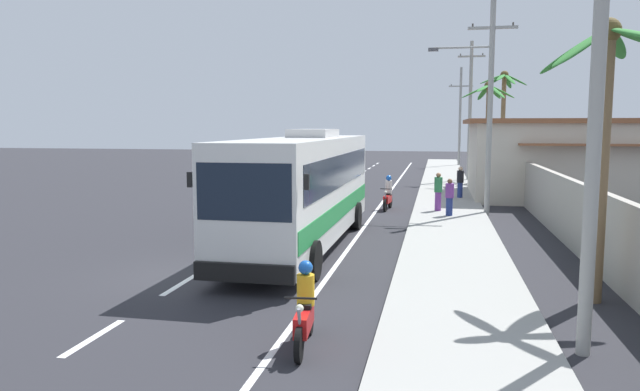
% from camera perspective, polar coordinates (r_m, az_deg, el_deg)
% --- Properties ---
extents(ground_plane, '(160.00, 160.00, 0.00)m').
position_cam_1_polar(ground_plane, '(16.25, -11.81, -7.46)').
color(ground_plane, '#28282D').
extents(sidewalk_kerb, '(3.20, 90.00, 0.14)m').
position_cam_1_polar(sidewalk_kerb, '(24.78, 12.43, -2.43)').
color(sidewalk_kerb, '#999993').
rests_on(sidewalk_kerb, ground).
extents(lane_markings, '(3.63, 71.00, 0.01)m').
position_cam_1_polar(lane_markings, '(29.67, 3.24, -0.92)').
color(lane_markings, white).
rests_on(lane_markings, ground).
extents(boundary_wall, '(0.24, 60.00, 2.21)m').
position_cam_1_polar(boundary_wall, '(28.94, 19.87, 0.69)').
color(boundary_wall, '#9E998E').
rests_on(boundary_wall, ground).
extents(coach_bus_foreground, '(2.95, 12.06, 3.84)m').
position_cam_1_polar(coach_bus_foreground, '(19.25, -1.55, 0.92)').
color(coach_bus_foreground, silver).
rests_on(coach_bus_foreground, ground).
extents(motorcycle_beside_bus, '(0.56, 1.96, 1.63)m').
position_cam_1_polar(motorcycle_beside_bus, '(28.13, 6.59, -0.02)').
color(motorcycle_beside_bus, black).
rests_on(motorcycle_beside_bus, ground).
extents(motorcycle_trailing, '(0.56, 1.96, 1.54)m').
position_cam_1_polar(motorcycle_trailing, '(10.76, -1.49, -11.18)').
color(motorcycle_trailing, black).
rests_on(motorcycle_trailing, ground).
extents(pedestrian_near_kerb, '(0.36, 0.36, 1.58)m').
position_cam_1_polar(pedestrian_near_kerb, '(25.70, 12.41, -0.10)').
color(pedestrian_near_kerb, navy).
rests_on(pedestrian_near_kerb, sidewalk_kerb).
extents(pedestrian_midwalk, '(0.36, 0.36, 1.66)m').
position_cam_1_polar(pedestrian_midwalk, '(32.37, 13.39, 1.34)').
color(pedestrian_midwalk, navy).
rests_on(pedestrian_midwalk, sidewalk_kerb).
extents(pedestrian_far_walk, '(0.36, 0.36, 1.72)m').
position_cam_1_polar(pedestrian_far_walk, '(27.10, 11.35, 0.44)').
color(pedestrian_far_walk, '#75388E').
rests_on(pedestrian_far_walk, sidewalk_kerb).
extents(utility_pole_nearest, '(3.34, 0.24, 9.52)m').
position_cam_1_polar(utility_pole_nearest, '(10.88, 24.89, 11.82)').
color(utility_pole_nearest, '#9E9E99').
rests_on(utility_pole_nearest, ground).
extents(utility_pole_mid, '(3.76, 0.24, 9.93)m').
position_cam_1_polar(utility_pole_mid, '(27.11, 15.94, 9.25)').
color(utility_pole_mid, '#9E9E99').
rests_on(utility_pole_mid, ground).
extents(utility_pole_far, '(1.89, 0.24, 9.86)m').
position_cam_1_polar(utility_pole_far, '(43.52, 14.30, 8.07)').
color(utility_pole_far, '#9E9E99').
rests_on(utility_pole_far, ground).
extents(utility_pole_distant, '(2.30, 0.24, 9.65)m').
position_cam_1_polar(utility_pole_distant, '(59.95, 13.38, 7.55)').
color(utility_pole_distant, '#9E9E99').
rests_on(utility_pole_distant, ground).
extents(palm_nearest, '(3.08, 3.24, 6.25)m').
position_cam_1_polar(palm_nearest, '(14.35, 25.75, 7.01)').
color(palm_nearest, brown).
rests_on(palm_nearest, ground).
extents(palm_second, '(3.41, 3.33, 6.78)m').
position_cam_1_polar(palm_second, '(39.57, 15.95, 8.01)').
color(palm_second, brown).
rests_on(palm_second, ground).
extents(palm_third, '(3.29, 3.18, 7.77)m').
position_cam_1_polar(palm_third, '(43.54, 17.29, 8.33)').
color(palm_third, brown).
rests_on(palm_third, ground).
extents(roadside_building, '(13.77, 8.95, 4.32)m').
position_cam_1_polar(roadside_building, '(35.26, 25.09, 3.22)').
color(roadside_building, beige).
rests_on(roadside_building, ground).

